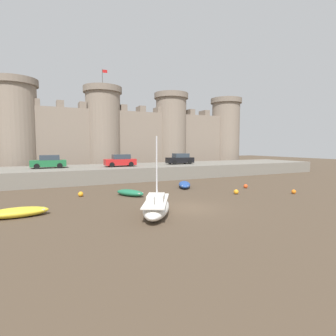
{
  "coord_description": "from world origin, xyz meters",
  "views": [
    {
      "loc": [
        -9.35,
        -16.34,
        4.5
      ],
      "look_at": [
        0.7,
        5.04,
        2.5
      ],
      "focal_mm": 28.0,
      "sensor_mm": 36.0,
      "label": 1
    }
  ],
  "objects": [
    {
      "name": "castle",
      "position": [
        -0.0,
        29.98,
        6.63
      ],
      "size": [
        58.95,
        6.53,
        17.55
      ],
      "color": "gray",
      "rests_on": "ground"
    },
    {
      "name": "car_quay_west",
      "position": [
        -8.97,
        19.27,
        2.53
      ],
      "size": [
        4.14,
        1.95,
        1.62
      ],
      "color": "#1E6638",
      "rests_on": "quay_road"
    },
    {
      "name": "rowboat_midflat_left",
      "position": [
        -2.55,
        6.14,
        0.31
      ],
      "size": [
        2.47,
        2.99,
        0.59
      ],
      "color": "#1E6B47",
      "rests_on": "ground"
    },
    {
      "name": "car_quay_centre_east",
      "position": [
        -0.25,
        17.99,
        2.53
      ],
      "size": [
        4.14,
        1.95,
        1.62
      ],
      "color": "red",
      "rests_on": "quay_road"
    },
    {
      "name": "mooring_buoy_off_centre",
      "position": [
        -6.61,
        7.73,
        0.23
      ],
      "size": [
        0.45,
        0.45,
        0.45
      ],
      "primitive_type": "sphere",
      "color": "orange",
      "rests_on": "ground"
    },
    {
      "name": "sailboat_midflat_centre",
      "position": [
        -2.91,
        -0.88,
        0.58
      ],
      "size": [
        3.95,
        5.5,
        5.14
      ],
      "color": "silver",
      "rests_on": "ground"
    },
    {
      "name": "rowboat_near_channel_right",
      "position": [
        4.17,
        8.25,
        0.35
      ],
      "size": [
        2.65,
        3.69,
        0.66
      ],
      "color": "#234793",
      "rests_on": "ground"
    },
    {
      "name": "ground_plane",
      "position": [
        0.0,
        0.0,
        0.0
      ],
      "size": [
        160.0,
        160.0,
        0.0
      ],
      "primitive_type": "plane",
      "color": "#4C3D2D"
    },
    {
      "name": "quay_road",
      "position": [
        0.0,
        19.1,
        0.87
      ],
      "size": [
        64.41,
        10.0,
        1.75
      ],
      "primitive_type": "cube",
      "color": "slate",
      "rests_on": "ground"
    },
    {
      "name": "mooring_buoy_near_shore",
      "position": [
        6.67,
        2.79,
        0.23
      ],
      "size": [
        0.45,
        0.45,
        0.45
      ],
      "primitive_type": "sphere",
      "color": "orange",
      "rests_on": "ground"
    },
    {
      "name": "mooring_buoy_mid_mud",
      "position": [
        9.89,
        5.13,
        0.22
      ],
      "size": [
        0.44,
        0.44,
        0.44
      ],
      "primitive_type": "sphere",
      "color": "#E04C1E",
      "rests_on": "ground"
    },
    {
      "name": "rowboat_near_channel_left",
      "position": [
        -11.06,
        2.4,
        0.32
      ],
      "size": [
        3.71,
        1.5,
        0.62
      ],
      "color": "yellow",
      "rests_on": "ground"
    },
    {
      "name": "car_quay_east",
      "position": [
        9.19,
        18.8,
        2.53
      ],
      "size": [
        4.14,
        1.95,
        1.62
      ],
      "color": "black",
      "rests_on": "quay_road"
    },
    {
      "name": "mooring_buoy_near_channel",
      "position": [
        11.69,
        0.63,
        0.21
      ],
      "size": [
        0.41,
        0.41,
        0.41
      ],
      "primitive_type": "sphere",
      "color": "orange",
      "rests_on": "ground"
    }
  ]
}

